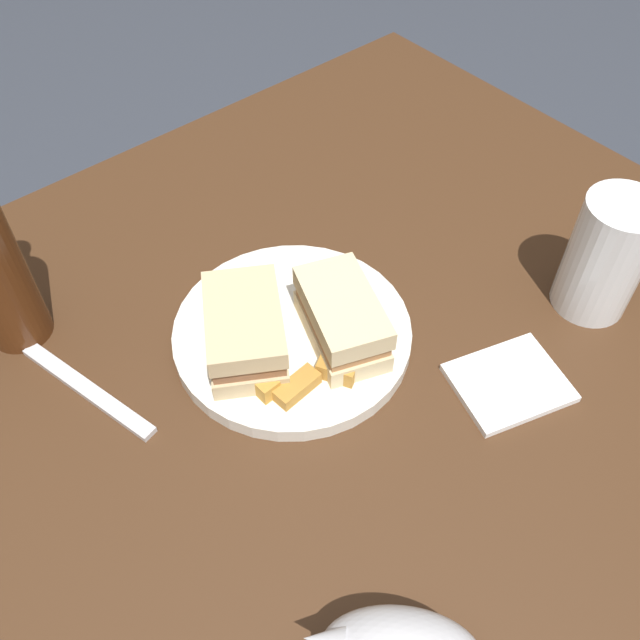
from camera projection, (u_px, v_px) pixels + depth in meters
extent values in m
plane|color=#333842|center=(336.00, 574.00, 1.29)|extent=(6.00, 6.00, 0.00)
cube|color=#422816|center=(340.00, 487.00, 1.01)|extent=(1.01, 0.89, 0.71)
cylinder|color=silver|center=(292.00, 334.00, 0.73)|extent=(0.25, 0.25, 0.02)
cube|color=#CCB284|center=(246.00, 342.00, 0.70)|extent=(0.13, 0.14, 0.02)
cube|color=#8C5B3D|center=(245.00, 331.00, 0.69)|extent=(0.12, 0.13, 0.02)
cube|color=#CCB284|center=(243.00, 319.00, 0.67)|extent=(0.13, 0.14, 0.02)
cube|color=beige|center=(342.00, 330.00, 0.71)|extent=(0.10, 0.13, 0.02)
cube|color=#B27A4C|center=(342.00, 319.00, 0.70)|extent=(0.10, 0.13, 0.01)
cube|color=beige|center=(342.00, 307.00, 0.68)|extent=(0.10, 0.13, 0.02)
cube|color=#B77F33|center=(260.00, 359.00, 0.69)|extent=(0.04, 0.04, 0.02)
cube|color=#B77F33|center=(297.00, 387.00, 0.67)|extent=(0.05, 0.02, 0.01)
cube|color=#B77F33|center=(337.00, 370.00, 0.68)|extent=(0.04, 0.04, 0.02)
cube|color=gold|center=(260.00, 382.00, 0.67)|extent=(0.02, 0.05, 0.02)
cylinder|color=white|center=(606.00, 256.00, 0.72)|extent=(0.08, 0.08, 0.14)
cylinder|color=gold|center=(594.00, 283.00, 0.75)|extent=(0.07, 0.07, 0.06)
cone|color=#B7B7BC|center=(324.00, 640.00, 0.49)|extent=(0.04, 0.04, 0.02)
cube|color=white|center=(509.00, 383.00, 0.70)|extent=(0.13, 0.12, 0.01)
cube|color=silver|center=(87.00, 389.00, 0.69)|extent=(0.06, 0.18, 0.01)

